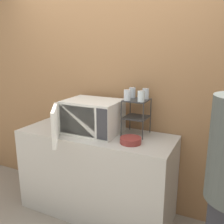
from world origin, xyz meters
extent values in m
cube|color=#9E7047|center=(0.00, 0.65, 1.30)|extent=(8.00, 0.06, 2.60)
cube|color=#B7B2A8|center=(0.00, 0.31, 0.45)|extent=(1.61, 0.61, 0.90)
cube|color=silver|center=(-0.04, 0.33, 1.07)|extent=(0.55, 0.42, 0.34)
cube|color=#B7B2A8|center=(-0.10, 0.13, 1.07)|extent=(0.40, 0.01, 0.29)
cube|color=#333338|center=(0.18, 0.12, 1.07)|extent=(0.11, 0.01, 0.30)
cube|color=silver|center=(-0.21, -0.07, 1.07)|extent=(0.26, 0.37, 0.32)
cylinder|color=#333333|center=(0.27, 0.33, 1.08)|extent=(0.01, 0.01, 0.36)
cylinder|color=#333333|center=(0.50, 0.33, 1.08)|extent=(0.01, 0.01, 0.36)
cylinder|color=#333333|center=(0.27, 0.56, 1.08)|extent=(0.01, 0.01, 0.36)
cylinder|color=#333333|center=(0.50, 0.56, 1.08)|extent=(0.01, 0.01, 0.36)
cube|color=#333333|center=(0.39, 0.45, 1.08)|extent=(0.22, 0.23, 0.01)
cube|color=#333333|center=(0.39, 0.45, 1.26)|extent=(0.22, 0.23, 0.01)
cylinder|color=silver|center=(0.32, 0.37, 1.31)|extent=(0.07, 0.07, 0.10)
cylinder|color=silver|center=(0.45, 0.52, 1.31)|extent=(0.07, 0.07, 0.10)
cylinder|color=silver|center=(0.46, 0.37, 1.31)|extent=(0.07, 0.07, 0.10)
cylinder|color=silver|center=(0.31, 0.52, 1.31)|extent=(0.07, 0.07, 0.10)
cylinder|color=maroon|center=(0.43, 0.20, 0.91)|extent=(0.11, 0.11, 0.01)
cylinder|color=maroon|center=(0.43, 0.20, 0.93)|extent=(0.20, 0.20, 0.05)
camera|label=1|loc=(1.20, -1.79, 1.75)|focal=40.00mm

